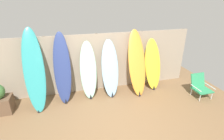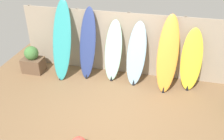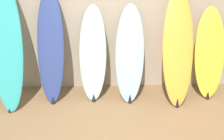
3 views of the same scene
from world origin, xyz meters
TOP-DOWN VIEW (x-y plane):
  - ground at (0.00, 0.00)m, footprint 7.68×7.68m
  - fence_back at (-0.00, 2.01)m, footprint 6.08×0.11m
  - surfboard_teal_0 at (-1.74, 1.51)m, footprint 0.59×0.93m
  - surfboard_navy_1 at (-1.05, 1.62)m, footprint 0.50×0.62m
  - surfboard_seafoam_2 at (-0.33, 1.65)m, footprint 0.51×0.58m
  - surfboard_skyblue_3 at (0.31, 1.62)m, footprint 0.55×0.68m
  - surfboard_orange_4 at (1.12, 1.52)m, footprint 0.53×0.79m
  - surfboard_yellow_5 at (1.73, 1.66)m, footprint 0.55×0.56m
  - planter_box at (-2.69, 1.40)m, footprint 0.60×0.43m

SIDE VIEW (x-z plane):
  - ground at x=0.00m, z-range 0.00..0.00m
  - planter_box at x=-2.69m, z-range -0.04..0.76m
  - surfboard_yellow_5 at x=1.73m, z-range -0.01..1.59m
  - surfboard_seafoam_2 at x=-0.33m, z-range -0.01..1.64m
  - surfboard_skyblue_3 at x=0.31m, z-range -0.01..1.64m
  - fence_back at x=0.00m, z-range 0.00..1.80m
  - surfboard_orange_4 at x=1.12m, z-range -0.01..1.90m
  - surfboard_navy_1 at x=-1.05m, z-range -0.01..1.94m
  - surfboard_teal_0 at x=-1.74m, z-range -0.01..2.09m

